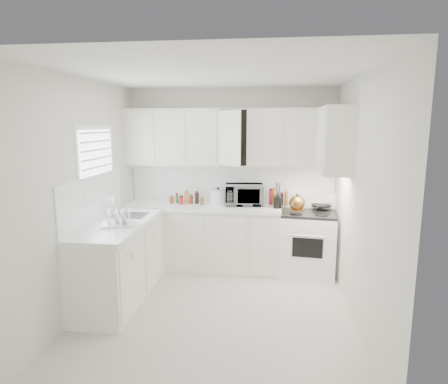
% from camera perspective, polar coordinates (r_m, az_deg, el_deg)
% --- Properties ---
extents(floor, '(3.20, 3.20, 0.00)m').
position_cam_1_polar(floor, '(4.58, -1.11, -17.17)').
color(floor, beige).
rests_on(floor, ground).
extents(ceiling, '(3.20, 3.20, 0.00)m').
position_cam_1_polar(ceiling, '(4.10, -1.24, 17.10)').
color(ceiling, white).
rests_on(ceiling, ground).
extents(wall_back, '(3.00, 0.00, 3.00)m').
position_cam_1_polar(wall_back, '(5.72, 1.09, 2.07)').
color(wall_back, silver).
rests_on(wall_back, ground).
extents(wall_front, '(3.00, 0.00, 3.00)m').
position_cam_1_polar(wall_front, '(2.63, -6.13, -7.73)').
color(wall_front, silver).
rests_on(wall_front, ground).
extents(wall_left, '(0.00, 3.20, 3.20)m').
position_cam_1_polar(wall_left, '(4.61, -19.98, -0.51)').
color(wall_left, silver).
rests_on(wall_left, ground).
extents(wall_right, '(0.00, 3.20, 3.20)m').
position_cam_1_polar(wall_right, '(4.21, 19.48, -1.43)').
color(wall_right, silver).
rests_on(wall_right, ground).
extents(window_blinds, '(0.06, 0.96, 1.06)m').
position_cam_1_polar(window_blinds, '(4.87, -18.10, 3.13)').
color(window_blinds, white).
rests_on(window_blinds, wall_left).
extents(lower_cabinets_back, '(2.22, 0.60, 0.90)m').
position_cam_1_polar(lower_cabinets_back, '(5.67, -3.21, -6.84)').
color(lower_cabinets_back, silver).
rests_on(lower_cabinets_back, floor).
extents(lower_cabinets_left, '(0.60, 1.60, 0.90)m').
position_cam_1_polar(lower_cabinets_left, '(4.88, -15.10, -10.03)').
color(lower_cabinets_left, silver).
rests_on(lower_cabinets_left, floor).
extents(countertop_back, '(2.24, 0.64, 0.05)m').
position_cam_1_polar(countertop_back, '(5.54, -3.27, -2.16)').
color(countertop_back, white).
rests_on(countertop_back, lower_cabinets_back).
extents(countertop_left, '(0.64, 1.62, 0.05)m').
position_cam_1_polar(countertop_left, '(4.73, -15.26, -4.63)').
color(countertop_left, white).
rests_on(countertop_left, lower_cabinets_left).
extents(backsplash_back, '(2.98, 0.02, 0.55)m').
position_cam_1_polar(backsplash_back, '(5.72, 1.08, 1.31)').
color(backsplash_back, white).
rests_on(backsplash_back, wall_back).
extents(backsplash_left, '(0.02, 1.60, 0.55)m').
position_cam_1_polar(backsplash_left, '(4.79, -18.75, -0.96)').
color(backsplash_left, white).
rests_on(backsplash_left, wall_left).
extents(upper_cabinets_back, '(3.00, 0.33, 0.80)m').
position_cam_1_polar(upper_cabinets_back, '(5.53, 0.92, 3.88)').
color(upper_cabinets_back, silver).
rests_on(upper_cabinets_back, wall_back).
extents(upper_cabinets_right, '(0.33, 0.90, 0.80)m').
position_cam_1_polar(upper_cabinets_right, '(4.95, 15.73, 2.76)').
color(upper_cabinets_right, silver).
rests_on(upper_cabinets_right, wall_right).
extents(sink, '(0.42, 0.38, 0.30)m').
position_cam_1_polar(sink, '(5.02, -13.84, -2.03)').
color(sink, gray).
rests_on(sink, countertop_left).
extents(stove, '(0.80, 0.68, 1.14)m').
position_cam_1_polar(stove, '(5.55, 12.29, -6.15)').
color(stove, white).
rests_on(stove, floor).
extents(tea_kettle, '(0.28, 0.24, 0.24)m').
position_cam_1_polar(tea_kettle, '(5.26, 10.70, -1.47)').
color(tea_kettle, olive).
rests_on(tea_kettle, stove).
extents(frying_pan, '(0.42, 0.52, 0.04)m').
position_cam_1_polar(frying_pan, '(5.63, 14.12, -1.82)').
color(frying_pan, black).
rests_on(frying_pan, stove).
extents(microwave, '(0.56, 0.35, 0.36)m').
position_cam_1_polar(microwave, '(5.51, 2.99, -0.05)').
color(microwave, gray).
rests_on(microwave, countertop_back).
extents(rice_cooker, '(0.31, 0.31, 0.24)m').
position_cam_1_polar(rice_cooker, '(5.57, -0.88, -0.52)').
color(rice_cooker, white).
rests_on(rice_cooker, countertop_back).
extents(paper_towel, '(0.12, 0.12, 0.27)m').
position_cam_1_polar(paper_towel, '(5.64, 0.89, -0.25)').
color(paper_towel, white).
rests_on(paper_towel, countertop_back).
extents(utensil_crock, '(0.14, 0.14, 0.37)m').
position_cam_1_polar(utensil_crock, '(5.33, 7.94, -0.42)').
color(utensil_crock, black).
rests_on(utensil_crock, countertop_back).
extents(dish_rack, '(0.44, 0.38, 0.20)m').
position_cam_1_polar(dish_rack, '(4.56, -15.31, -3.56)').
color(dish_rack, white).
rests_on(dish_rack, countertop_left).
extents(spice_left_0, '(0.06, 0.06, 0.13)m').
position_cam_1_polar(spice_left_0, '(5.74, -7.58, -0.87)').
color(spice_left_0, brown).
rests_on(spice_left_0, countertop_back).
extents(spice_left_1, '(0.06, 0.06, 0.13)m').
position_cam_1_polar(spice_left_1, '(5.64, -7.07, -1.06)').
color(spice_left_1, '#246E2B').
rests_on(spice_left_1, countertop_back).
extents(spice_left_2, '(0.06, 0.06, 0.13)m').
position_cam_1_polar(spice_left_2, '(5.70, -6.12, -0.91)').
color(spice_left_2, red).
rests_on(spice_left_2, countertop_back).
extents(spice_left_3, '(0.06, 0.06, 0.13)m').
position_cam_1_polar(spice_left_3, '(5.60, -5.58, -1.10)').
color(spice_left_3, '#C67C2E').
rests_on(spice_left_3, countertop_back).
extents(spice_left_4, '(0.06, 0.06, 0.13)m').
position_cam_1_polar(spice_left_4, '(5.67, -4.64, -0.95)').
color(spice_left_4, brown).
rests_on(spice_left_4, countertop_back).
extents(spice_left_5, '(0.06, 0.06, 0.13)m').
position_cam_1_polar(spice_left_5, '(5.57, -4.07, -1.14)').
color(spice_left_5, black).
rests_on(spice_left_5, countertop_back).
extents(spice_left_6, '(0.06, 0.06, 0.13)m').
position_cam_1_polar(spice_left_6, '(5.64, -3.15, -0.98)').
color(spice_left_6, brown).
rests_on(spice_left_6, countertop_back).
extents(sauce_right_0, '(0.06, 0.06, 0.19)m').
position_cam_1_polar(sauce_right_0, '(5.59, 6.86, -0.83)').
color(sauce_right_0, red).
rests_on(sauce_right_0, countertop_back).
extents(sauce_right_1, '(0.06, 0.06, 0.19)m').
position_cam_1_polar(sauce_right_1, '(5.53, 7.42, -0.96)').
color(sauce_right_1, '#C67C2E').
rests_on(sauce_right_1, countertop_back).
extents(sauce_right_2, '(0.06, 0.06, 0.19)m').
position_cam_1_polar(sauce_right_2, '(5.59, 7.98, -0.86)').
color(sauce_right_2, brown).
rests_on(sauce_right_2, countertop_back).
extents(sauce_right_3, '(0.06, 0.06, 0.19)m').
position_cam_1_polar(sauce_right_3, '(5.54, 8.56, -0.99)').
color(sauce_right_3, black).
rests_on(sauce_right_3, countertop_back).
extents(sauce_right_4, '(0.06, 0.06, 0.19)m').
position_cam_1_polar(sauce_right_4, '(5.60, 9.11, -0.88)').
color(sauce_right_4, brown).
rests_on(sauce_right_4, countertop_back).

